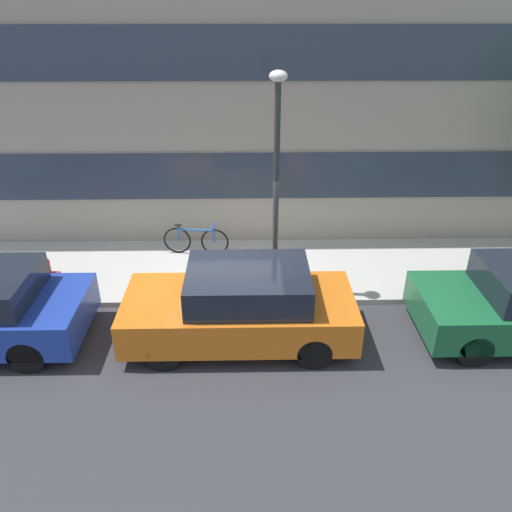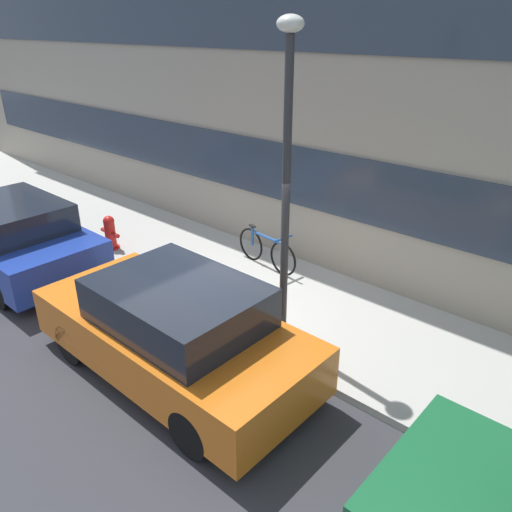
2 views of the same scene
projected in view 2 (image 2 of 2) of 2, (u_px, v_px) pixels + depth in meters
name	position (u px, v px, depth m)	size (l,w,h in m)	color
ground_plane	(212.00, 329.00, 7.80)	(56.00, 56.00, 0.00)	#333338
sidewalk_strip	(269.00, 294.00, 8.72)	(28.00, 2.77, 0.11)	#B2AFA8
rowhouse_facade	(344.00, 42.00, 8.24)	(28.00, 1.02, 8.11)	gray
parked_car_blue	(12.00, 236.00, 9.41)	(4.05, 1.81, 1.40)	#1E3899
parked_car_orange	(174.00, 330.00, 6.54)	(4.05, 1.77, 1.42)	#D16619
fire_hydrant	(110.00, 232.00, 10.19)	(0.57, 0.32, 0.71)	red
bicycle	(267.00, 249.00, 9.39)	(1.54, 0.44, 0.75)	black
lamp_post	(287.00, 159.00, 6.23)	(0.32, 0.32, 4.33)	#2D2D30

